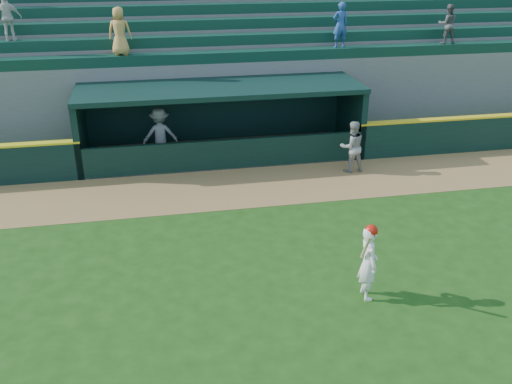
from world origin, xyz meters
TOP-DOWN VIEW (x-y plane):
  - ground at (0.00, 0.00)m, footprint 120.00×120.00m
  - warning_track at (0.00, 4.90)m, footprint 40.00×3.00m
  - dugout_player_front at (3.89, 5.54)m, footprint 0.85×0.69m
  - dugout_player_inside at (-2.06, 7.81)m, footprint 1.15×0.67m
  - dugout at (0.00, 8.00)m, footprint 9.40×2.80m
  - stands at (-0.00, 12.57)m, footprint 34.50×6.26m
  - batter_at_plate at (1.78, -1.27)m, footprint 0.45×0.78m

SIDE VIEW (x-z plane):
  - ground at x=0.00m, z-range 0.00..0.00m
  - warning_track at x=0.00m, z-range 0.00..0.01m
  - dugout_player_front at x=3.89m, z-range 0.00..1.66m
  - batter_at_plate at x=1.78m, z-range 0.00..1.70m
  - dugout_player_inside at x=-2.06m, z-range 0.00..1.78m
  - dugout at x=0.00m, z-range 0.13..2.59m
  - stands at x=0.00m, z-range -1.41..6.20m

